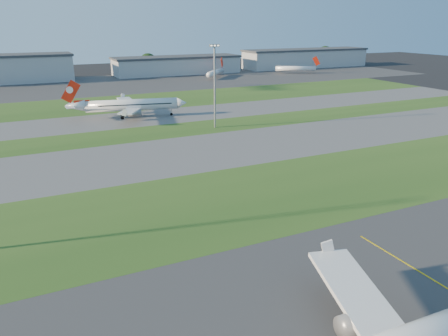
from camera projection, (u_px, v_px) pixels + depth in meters
grass_strip_a at (263, 194)px, 85.93m from camera, size 300.00×34.00×0.01m
taxiway_a at (199, 152)px, 114.14m from camera, size 300.00×32.00×0.01m
grass_strip_b at (168, 131)px, 135.52m from camera, size 300.00×18.00×0.01m
taxiway_b at (148, 118)px, 154.33m from camera, size 300.00×26.00×0.01m
grass_strip_c at (126, 103)px, 182.55m from camera, size 300.00×40.00×0.01m
apron_far at (100, 85)px, 233.85m from camera, size 400.00×80.00×0.01m
airliner_taxiing at (131, 105)px, 153.41m from camera, size 38.81×32.59×12.25m
mini_jet_near at (216, 72)px, 261.63m from camera, size 20.52×22.34×9.48m
mini_jet_far at (296, 68)px, 282.87m from camera, size 26.39×14.42×9.48m
light_mast_centre at (215, 81)px, 135.20m from camera, size 3.20×0.70×25.80m
hangar_west at (4, 69)px, 238.69m from camera, size 71.40×23.00×15.20m
hangar_east at (177, 65)px, 280.16m from camera, size 81.60×23.00×11.20m
hangar_far_east at (306, 58)px, 320.66m from camera, size 96.90×23.00×13.20m
tree_mid_west at (51, 68)px, 258.88m from camera, size 9.90×9.90×10.80m
tree_mid_east at (148, 62)px, 285.63m from camera, size 11.55×11.55×12.60m
tree_east at (250, 59)px, 314.75m from camera, size 10.45×10.45×11.40m
tree_far_east at (325, 54)px, 346.33m from camera, size 12.65×12.65×13.80m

